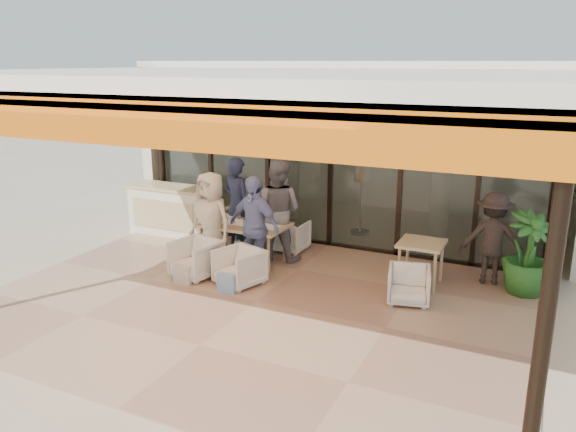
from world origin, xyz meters
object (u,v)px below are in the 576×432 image
(chair_near_right, at_px, (239,266))
(side_chair, at_px, (409,284))
(host_counter, at_px, (172,210))
(chair_far_right, at_px, (290,235))
(diner_cream, at_px, (211,221))
(diner_periwinkle, at_px, (254,227))
(chair_near_left, at_px, (196,257))
(side_table, at_px, (421,248))
(diner_navy, at_px, (238,206))
(diner_grey, at_px, (278,210))
(standing_woman, at_px, (492,239))
(chair_far_left, at_px, (251,231))
(potted_palm, at_px, (528,254))
(dining_table, at_px, (245,226))

(chair_near_right, relative_size, side_chair, 1.09)
(host_counter, relative_size, chair_far_right, 2.84)
(chair_far_right, relative_size, diner_cream, 0.38)
(host_counter, relative_size, diner_periwinkle, 1.07)
(chair_near_left, bearing_deg, side_table, 33.08)
(chair_near_left, bearing_deg, diner_navy, 103.40)
(diner_grey, xyz_separation_m, side_table, (2.64, -0.15, -0.29))
(host_counter, height_order, diner_grey, diner_grey)
(standing_woman, bearing_deg, chair_far_left, -8.98)
(diner_navy, height_order, diner_periwinkle, diner_navy)
(chair_far_right, distance_m, diner_navy, 1.14)
(potted_palm, bearing_deg, side_table, -166.72)
(chair_far_right, height_order, chair_near_left, chair_near_left)
(diner_periwinkle, relative_size, side_chair, 2.76)
(chair_far_right, height_order, diner_cream, diner_cream)
(host_counter, distance_m, diner_grey, 2.73)
(standing_woman, bearing_deg, diner_grey, -1.39)
(side_chair, height_order, standing_woman, standing_woman)
(standing_woman, bearing_deg, diner_cream, 8.44)
(chair_near_right, height_order, potted_palm, potted_palm)
(diner_grey, bearing_deg, side_table, 175.50)
(chair_near_right, bearing_deg, diner_navy, 140.10)
(chair_far_right, height_order, side_chair, chair_far_right)
(chair_far_left, xyz_separation_m, potted_palm, (5.04, -0.29, 0.37))
(diner_navy, distance_m, diner_grey, 0.84)
(dining_table, height_order, diner_cream, diner_cream)
(host_counter, distance_m, chair_near_right, 3.23)
(host_counter, bearing_deg, diner_grey, -8.52)
(chair_near_right, relative_size, potted_palm, 0.51)
(diner_periwinkle, bearing_deg, host_counter, 165.09)
(side_table, relative_size, side_chair, 1.19)
(chair_far_left, distance_m, chair_near_right, 2.08)
(chair_far_left, distance_m, diner_cream, 1.51)
(chair_near_right, relative_size, standing_woman, 0.44)
(chair_near_left, bearing_deg, dining_table, 80.12)
(diner_periwinkle, distance_m, side_table, 2.76)
(diner_grey, bearing_deg, potted_palm, -178.27)
(side_chair, xyz_separation_m, standing_woman, (1.00, 1.32, 0.46))
(chair_far_left, bearing_deg, diner_cream, 88.28)
(diner_periwinkle, height_order, side_chair, diner_periwinkle)
(diner_grey, bearing_deg, host_counter, -9.69)
(host_counter, distance_m, chair_near_left, 2.58)
(chair_far_left, xyz_separation_m, chair_near_right, (0.84, -1.90, 0.04))
(dining_table, bearing_deg, standing_woman, 11.95)
(side_table, bearing_deg, diner_grey, 176.67)
(diner_periwinkle, bearing_deg, diner_grey, 101.02)
(diner_grey, xyz_separation_m, diner_periwinkle, (0.00, -0.90, -0.07))
(chair_far_left, distance_m, diner_periwinkle, 1.73)
(diner_cream, relative_size, side_chair, 2.75)
(diner_navy, distance_m, potted_palm, 5.05)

